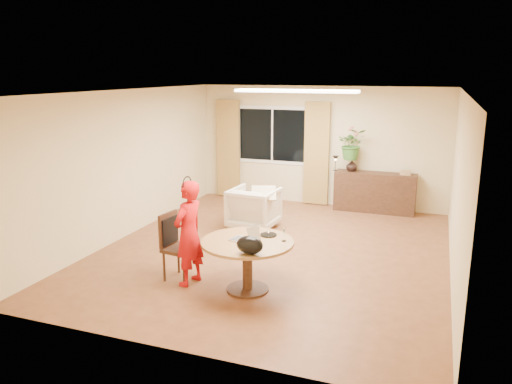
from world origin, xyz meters
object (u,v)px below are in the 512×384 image
armchair (254,208)px  sideboard (375,192)px  dining_chair (180,247)px  dining_table (247,252)px  child (189,233)px

armchair → sideboard: size_ratio=0.51×
sideboard → dining_chair: bearing=-115.2°
armchair → dining_table: bearing=112.8°
child → dining_chair: bearing=-105.6°
dining_table → dining_chair: dining_chair is taller
dining_chair → sideboard: 5.03m
dining_table → sideboard: 4.72m
dining_chair → armchair: size_ratio=1.12×
dining_table → child: (-0.84, -0.06, 0.18)m
armchair → dining_chair: bearing=91.1°
dining_chair → sideboard: dining_chair is taller
dining_chair → dining_table: bearing=5.9°
dining_chair → sideboard: (2.14, 4.55, -0.06)m
dining_chair → child: bearing=-18.1°
armchair → sideboard: 2.79m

